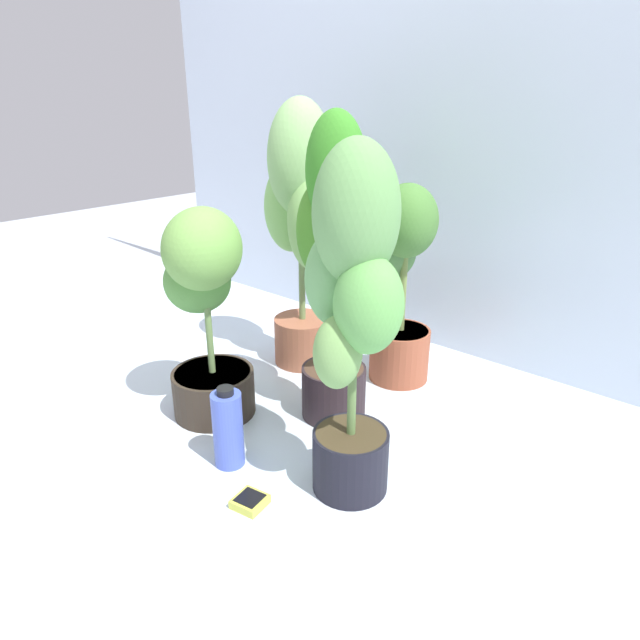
% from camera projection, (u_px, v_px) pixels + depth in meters
% --- Properties ---
extents(ground_plane, '(8.00, 8.00, 0.00)m').
position_uv_depth(ground_plane, '(301.00, 426.00, 1.83)').
color(ground_plane, silver).
rests_on(ground_plane, ground).
extents(mylar_back_wall, '(3.20, 0.01, 2.00)m').
position_uv_depth(mylar_back_wall, '(456.00, 95.00, 2.05)').
color(mylar_back_wall, silver).
rests_on(mylar_back_wall, ground).
extents(potted_plant_back_center, '(0.31, 0.30, 0.73)m').
position_uv_depth(potted_plant_back_center, '(402.00, 277.00, 2.00)').
color(potted_plant_back_center, '#984B31').
rests_on(potted_plant_back_center, ground).
extents(potted_plant_front_right, '(0.32, 0.28, 0.93)m').
position_uv_depth(potted_plant_front_right, '(352.00, 306.00, 1.34)').
color(potted_plant_front_right, black).
rests_on(potted_plant_front_right, ground).
extents(potted_plant_front_left, '(0.38, 0.34, 0.70)m').
position_uv_depth(potted_plant_front_left, '(205.00, 305.00, 1.78)').
color(potted_plant_front_left, '#31271D').
rests_on(potted_plant_front_left, ground).
extents(potted_plant_back_left, '(0.40, 0.32, 1.00)m').
position_uv_depth(potted_plant_back_left, '(301.00, 217.00, 2.05)').
color(potted_plant_back_left, '#99573C').
rests_on(potted_plant_back_left, ground).
extents(potted_plant_center, '(0.33, 0.21, 0.97)m').
position_uv_depth(potted_plant_center, '(335.00, 260.00, 1.69)').
color(potted_plant_center, black).
rests_on(potted_plant_center, ground).
extents(hygrometer_box, '(0.09, 0.09, 0.03)m').
position_uv_depth(hygrometer_box, '(250.00, 501.00, 1.47)').
color(hygrometer_box, '#C8CB46').
rests_on(hygrometer_box, ground).
extents(nutrient_bottle, '(0.09, 0.09, 0.25)m').
position_uv_depth(nutrient_bottle, '(228.00, 428.00, 1.60)').
color(nutrient_bottle, '#465BC1').
rests_on(nutrient_bottle, ground).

